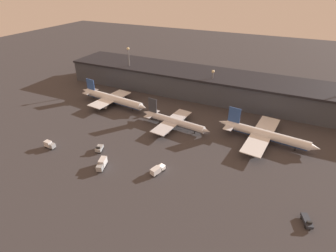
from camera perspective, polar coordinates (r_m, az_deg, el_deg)
name	(u,v)px	position (r m, az deg, el deg)	size (l,w,h in m)	color
ground	(163,171)	(106.01, -1.00, -9.68)	(600.00, 600.00, 0.00)	#383538
terminal_building	(219,86)	(168.72, 11.10, 8.53)	(205.87, 30.66, 14.88)	#3D424C
airplane_0	(112,99)	(159.93, -12.04, 5.80)	(50.29, 28.74, 12.87)	white
airplane_1	(174,122)	(133.01, 1.30, 0.98)	(39.41, 29.39, 12.87)	silver
airplane_2	(265,135)	(129.22, 20.31, -1.78)	(46.19, 38.75, 13.48)	white
service_vehicle_0	(99,148)	(119.86, -14.74, -4.75)	(3.90, 5.10, 2.84)	#9EA3A8
service_vehicle_1	(157,170)	(103.83, -2.34, -9.50)	(4.26, 6.89, 2.97)	white
service_vehicle_2	(307,221)	(97.09, 28.00, -17.80)	(3.85, 6.05, 2.51)	#282D38
service_vehicle_3	(49,144)	(129.08, -24.41, -3.68)	(5.17, 2.36, 3.35)	#9EA3A8
service_vehicle_4	(102,164)	(109.52, -14.18, -7.93)	(4.31, 7.22, 3.65)	#9EA3A8
lamp_post_0	(129,63)	(181.43, -8.46, 13.49)	(1.80, 1.80, 27.15)	slate
lamp_post_1	(212,81)	(159.84, 9.61, 9.60)	(1.80, 1.80, 19.92)	slate
lamp_post_2	(336,98)	(156.74, 32.73, 5.16)	(1.80, 1.80, 22.01)	slate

